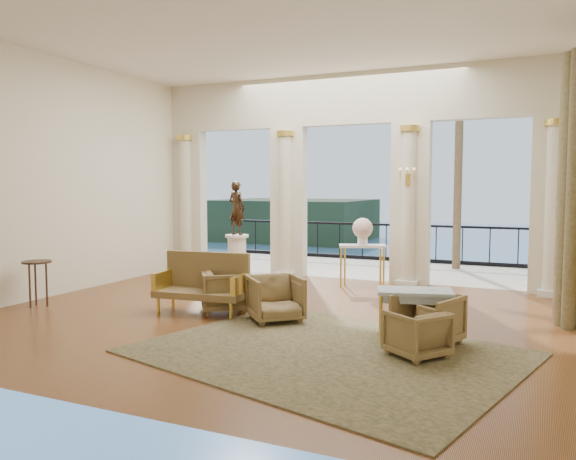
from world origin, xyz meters
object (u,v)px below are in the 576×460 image
at_px(statue, 237,208).
at_px(console_table, 362,252).
at_px(game_table, 415,295).
at_px(armchair_a, 276,296).
at_px(armchair_b, 428,317).
at_px(side_table, 37,267).
at_px(armchair_c, 417,331).
at_px(settee, 203,283).
at_px(pedestal, 237,258).
at_px(armchair_d, 225,289).

distance_m(statue, console_table, 2.92).
bearing_deg(game_table, armchair_a, 160.42).
bearing_deg(console_table, statue, 164.42).
distance_m(armchair_b, game_table, 0.38).
bearing_deg(side_table, armchair_c, -2.00).
relative_size(settee, statue, 1.32).
distance_m(pedestal, console_table, 2.80).
height_order(armchair_a, console_table, console_table).
height_order(armchair_b, settee, settee).
bearing_deg(game_table, armchair_d, 157.15).
bearing_deg(statue, console_table, -160.49).
height_order(armchair_c, side_table, side_table).
relative_size(armchair_a, pedestal, 0.77).
bearing_deg(pedestal, game_table, -35.27).
distance_m(game_table, console_table, 3.89).
xyz_separation_m(armchair_a, console_table, (0.39, 3.31, 0.34)).
height_order(armchair_c, console_table, console_table).
xyz_separation_m(armchair_d, side_table, (-3.17, -0.96, 0.30)).
height_order(armchair_b, game_table, armchair_b).
xyz_separation_m(settee, side_table, (-2.86, -0.78, 0.19)).
xyz_separation_m(statue, side_table, (-1.83, -3.76, -0.91)).
height_order(game_table, console_table, console_table).
relative_size(armchair_d, game_table, 0.69).
bearing_deg(armchair_b, statue, 164.76).
relative_size(settee, game_table, 1.40).
xyz_separation_m(armchair_d, console_table, (1.43, 3.06, 0.35)).
distance_m(armchair_d, side_table, 3.32).
bearing_deg(statue, game_table, 158.93).
bearing_deg(armchair_a, armchair_c, -64.24).
relative_size(armchair_b, game_table, 0.68).
distance_m(settee, side_table, 2.97).
bearing_deg(armchair_c, statue, -94.15).
bearing_deg(console_table, armchair_b, -82.67).
relative_size(armchair_a, statue, 0.67).
bearing_deg(armchair_b, armchair_a, -168.15).
xyz_separation_m(armchair_a, armchair_c, (2.34, -0.94, -0.07)).
xyz_separation_m(armchair_a, armchair_d, (-1.04, 0.26, -0.01)).
xyz_separation_m(armchair_b, pedestal, (-4.75, 3.42, 0.11)).
bearing_deg(pedestal, armchair_a, -52.05).
xyz_separation_m(statue, console_table, (2.77, 0.26, -0.86)).
height_order(armchair_b, armchair_d, armchair_d).
bearing_deg(armchair_c, armchair_b, -146.35).
relative_size(armchair_b, pedestal, 0.75).
height_order(armchair_a, armchair_b, armchair_a).
xyz_separation_m(armchair_a, settee, (-1.34, 0.07, 0.10)).
height_order(settee, statue, statue).
distance_m(pedestal, side_table, 4.19).
bearing_deg(armchair_d, settee, 86.86).
bearing_deg(settee, console_table, 55.28).
distance_m(armchair_a, game_table, 2.17).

